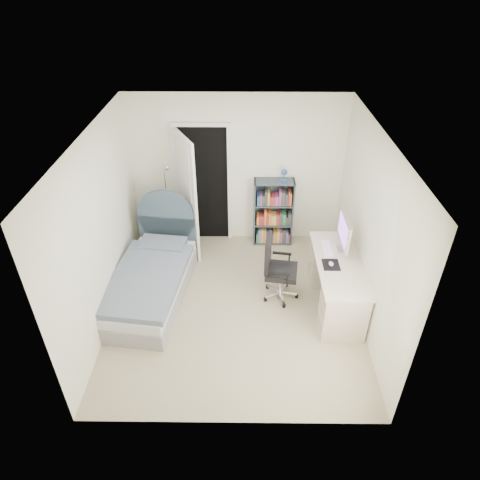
{
  "coord_description": "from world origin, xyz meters",
  "views": [
    {
      "loc": [
        0.12,
        -4.48,
        4.19
      ],
      "look_at": [
        0.07,
        0.23,
        0.99
      ],
      "focal_mm": 32.0,
      "sensor_mm": 36.0,
      "label": 1
    }
  ],
  "objects_px": {
    "bookcase": "(274,215)",
    "nightstand": "(174,222)",
    "bed": "(152,278)",
    "desk": "(336,281)",
    "office_chair": "(276,266)",
    "floor_lamp": "(170,214)"
  },
  "relations": [
    {
      "from": "floor_lamp",
      "to": "bookcase",
      "type": "relative_size",
      "value": 1.08
    },
    {
      "from": "bookcase",
      "to": "nightstand",
      "type": "bearing_deg",
      "value": -177.19
    },
    {
      "from": "bed",
      "to": "nightstand",
      "type": "relative_size",
      "value": 3.25
    },
    {
      "from": "nightstand",
      "to": "bookcase",
      "type": "height_order",
      "value": "bookcase"
    },
    {
      "from": "desk",
      "to": "bed",
      "type": "bearing_deg",
      "value": 175.71
    },
    {
      "from": "bookcase",
      "to": "floor_lamp",
      "type": "bearing_deg",
      "value": -176.39
    },
    {
      "from": "floor_lamp",
      "to": "desk",
      "type": "xyz_separation_m",
      "value": [
        2.5,
        -1.47,
        -0.2
      ]
    },
    {
      "from": "bed",
      "to": "bookcase",
      "type": "xyz_separation_m",
      "value": [
        1.82,
        1.38,
        0.25
      ]
    },
    {
      "from": "nightstand",
      "to": "desk",
      "type": "relative_size",
      "value": 0.43
    },
    {
      "from": "floor_lamp",
      "to": "office_chair",
      "type": "bearing_deg",
      "value": -37.88
    },
    {
      "from": "nightstand",
      "to": "bookcase",
      "type": "bearing_deg",
      "value": 2.81
    },
    {
      "from": "bookcase",
      "to": "office_chair",
      "type": "distance_m",
      "value": 1.41
    },
    {
      "from": "floor_lamp",
      "to": "office_chair",
      "type": "relative_size",
      "value": 1.5
    },
    {
      "from": "bed",
      "to": "nightstand",
      "type": "bearing_deg",
      "value": 83.16
    },
    {
      "from": "floor_lamp",
      "to": "bed",
      "type": "bearing_deg",
      "value": -94.44
    },
    {
      "from": "bookcase",
      "to": "desk",
      "type": "relative_size",
      "value": 0.9
    },
    {
      "from": "bed",
      "to": "bookcase",
      "type": "height_order",
      "value": "bookcase"
    },
    {
      "from": "desk",
      "to": "office_chair",
      "type": "height_order",
      "value": "desk"
    },
    {
      "from": "desk",
      "to": "office_chair",
      "type": "distance_m",
      "value": 0.86
    },
    {
      "from": "nightstand",
      "to": "desk",
      "type": "bearing_deg",
      "value": -31.46
    },
    {
      "from": "bookcase",
      "to": "office_chair",
      "type": "bearing_deg",
      "value": -91.81
    },
    {
      "from": "bed",
      "to": "floor_lamp",
      "type": "height_order",
      "value": "floor_lamp"
    }
  ]
}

